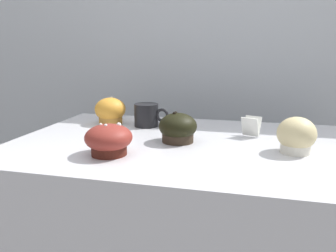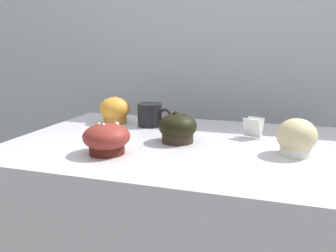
# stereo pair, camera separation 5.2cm
# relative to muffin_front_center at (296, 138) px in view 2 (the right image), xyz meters

# --- Properties ---
(wall_back) EXTENTS (3.20, 0.10, 1.80)m
(wall_back) POSITION_rel_muffin_front_center_xyz_m (-0.28, 0.64, -0.05)
(wall_back) COLOR #B2B7BC
(wall_back) RESTS_ON ground
(muffin_front_center) EXTENTS (0.10, 0.10, 0.09)m
(muffin_front_center) POSITION_rel_muffin_front_center_xyz_m (0.00, 0.00, 0.00)
(muffin_front_center) COLOR white
(muffin_front_center) RESTS_ON display_counter
(muffin_back_left) EXTENTS (0.11, 0.11, 0.09)m
(muffin_back_left) POSITION_rel_muffin_front_center_xyz_m (-0.59, 0.20, 0.00)
(muffin_back_left) COLOR #C48537
(muffin_back_left) RESTS_ON display_counter
(muffin_back_right) EXTENTS (0.11, 0.11, 0.09)m
(muffin_back_right) POSITION_rel_muffin_front_center_xyz_m (-0.31, 0.03, -0.00)
(muffin_back_right) COLOR #33271B
(muffin_back_right) RESTS_ON display_counter
(muffin_front_left) EXTENTS (0.12, 0.12, 0.08)m
(muffin_front_left) POSITION_rel_muffin_front_center_xyz_m (-0.45, -0.13, -0.01)
(muffin_front_left) COLOR #491B12
(muffin_front_left) RESTS_ON display_counter
(coffee_cup) EXTENTS (0.12, 0.08, 0.08)m
(coffee_cup) POSITION_rel_muffin_front_center_xyz_m (-0.45, 0.20, -0.00)
(coffee_cup) COLOR black
(coffee_cup) RESTS_ON display_counter
(price_card) EXTENTS (0.06, 0.06, 0.06)m
(price_card) POSITION_rel_muffin_front_center_xyz_m (-0.11, 0.14, -0.01)
(price_card) COLOR white
(price_card) RESTS_ON display_counter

